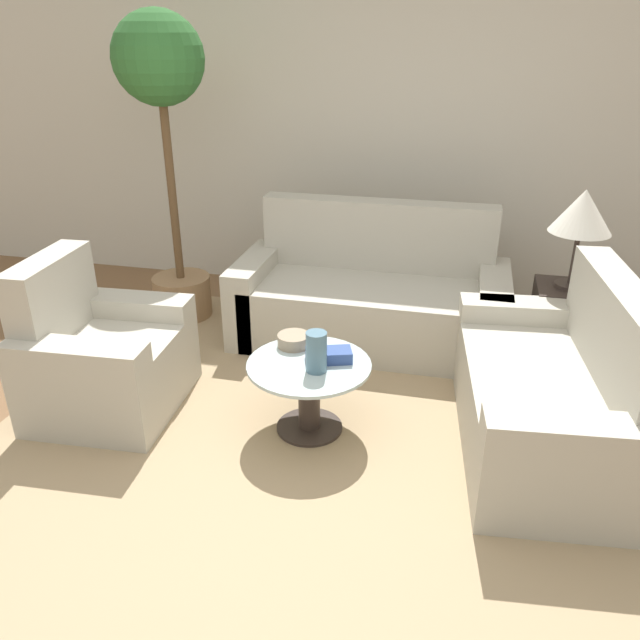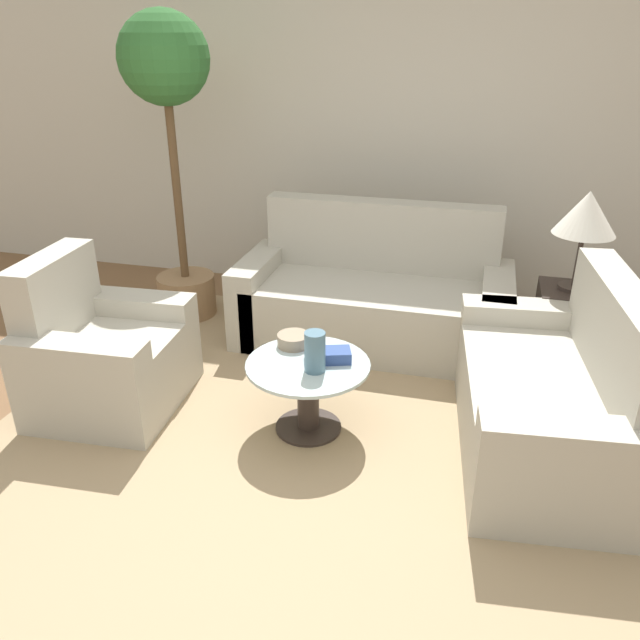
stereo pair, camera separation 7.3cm
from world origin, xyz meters
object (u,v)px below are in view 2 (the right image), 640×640
object	(u,v)px
sofa_main	(374,299)
vase	(315,352)
armchair	(102,358)
bowl	(293,340)
table_lamp	(586,215)
potted_plant	(169,115)
book_stack	(328,356)
coffee_table	(308,387)
loveseat	(558,401)

from	to	relation	value
sofa_main	vase	world-z (taller)	sofa_main
armchair	bowl	distance (m)	1.12
table_lamp	bowl	size ratio (longest dim) A/B	3.38
potted_plant	book_stack	world-z (taller)	potted_plant
vase	coffee_table	bearing A→B (deg)	131.20
armchair	table_lamp	size ratio (longest dim) A/B	1.48
sofa_main	coffee_table	distance (m)	1.22
bowl	armchair	bearing A→B (deg)	-169.41
sofa_main	loveseat	world-z (taller)	sofa_main
bowl	table_lamp	bearing A→B (deg)	29.86
vase	potted_plant	bearing A→B (deg)	136.34
armchair	book_stack	size ratio (longest dim) A/B	3.36
sofa_main	bowl	distance (m)	1.09
armchair	coffee_table	size ratio (longest dim) A/B	1.35
sofa_main	loveseat	xyz separation A→B (m)	(1.14, -1.06, -0.00)
bowl	book_stack	xyz separation A→B (m)	(0.23, -0.12, -0.00)
bowl	book_stack	world-z (taller)	bowl
coffee_table	table_lamp	world-z (taller)	table_lamp
table_lamp	vase	size ratio (longest dim) A/B	2.78
potted_plant	book_stack	size ratio (longest dim) A/B	8.05
coffee_table	table_lamp	size ratio (longest dim) A/B	1.09
loveseat	armchair	bearing A→B (deg)	-91.89
table_lamp	potted_plant	size ratio (longest dim) A/B	0.28
table_lamp	armchair	bearing A→B (deg)	-157.61
armchair	potted_plant	distance (m)	1.75
potted_plant	vase	xyz separation A→B (m)	(1.38, -1.31, -0.96)
loveseat	vase	xyz separation A→B (m)	(-1.22, -0.22, 0.23)
sofa_main	table_lamp	xyz separation A→B (m)	(1.25, -0.17, 0.73)
sofa_main	table_lamp	distance (m)	1.46
coffee_table	book_stack	size ratio (longest dim) A/B	2.49
coffee_table	bowl	bearing A→B (deg)	127.00
table_lamp	bowl	distance (m)	1.85
armchair	book_stack	bearing A→B (deg)	-90.02
loveseat	bowl	distance (m)	1.42
loveseat	bowl	bearing A→B (deg)	-96.92
sofa_main	loveseat	distance (m)	1.56
coffee_table	book_stack	world-z (taller)	book_stack
potted_plant	armchair	bearing A→B (deg)	-85.72
armchair	bowl	bearing A→B (deg)	-82.99
sofa_main	potted_plant	size ratio (longest dim) A/B	0.86
bowl	loveseat	bearing A→B (deg)	-0.80
coffee_table	vase	bearing A→B (deg)	-48.80
vase	book_stack	size ratio (longest dim) A/B	0.82
coffee_table	book_stack	distance (m)	0.21
sofa_main	bowl	world-z (taller)	sofa_main
loveseat	coffee_table	world-z (taller)	loveseat
coffee_table	potted_plant	bearing A→B (deg)	136.58
sofa_main	armchair	size ratio (longest dim) A/B	2.06
coffee_table	armchair	bearing A→B (deg)	-178.62
book_stack	armchair	bearing A→B (deg)	165.01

